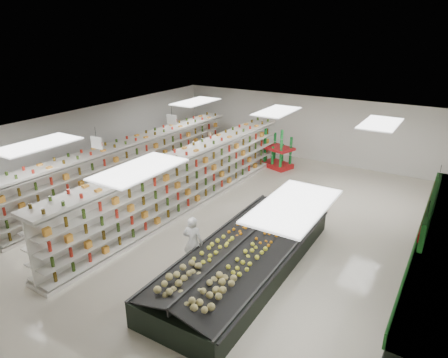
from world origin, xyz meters
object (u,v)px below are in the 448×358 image
Objects in this scene: shopper_background at (211,147)px; soda_endcap at (278,150)px; shopper_main at (193,243)px; gondola_left at (134,166)px; gondola_center at (187,182)px; produce_island at (245,255)px.

soda_endcap is at bearing -69.34° from shopper_background.
shopper_main is at bearing -148.39° from shopper_background.
gondola_left is 6.59m from shopper_main.
soda_endcap is (1.04, 5.82, -0.11)m from gondola_center.
shopper_main is at bearing -49.01° from gondola_center.
gondola_center reaches higher than soda_endcap.
gondola_left is 3.02m from gondola_center.
shopper_background is (-2.03, 4.76, -0.22)m from gondola_center.
gondola_left is 7.54× the size of shopper_main.
gondola_center reaches higher than shopper_background.
gondola_left is 4.49m from shopper_background.
produce_island is at bearing -167.87° from shopper_main.
produce_island is (3.85, -2.49, -0.52)m from gondola_center.
shopper_main is (2.56, -3.17, -0.20)m from gondola_center.
soda_endcap reaches higher than produce_island.
soda_endcap is at bearing 55.49° from gondola_left.
shopper_background is (-5.88, 7.25, 0.31)m from produce_island.
produce_island is at bearing -71.36° from soda_endcap.
gondola_center is 6.91× the size of soda_endcap.
produce_island is 3.81× the size of soda_endcap.
shopper_main is at bearing -30.47° from gondola_left.
gondola_left is at bearing 157.25° from produce_island.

